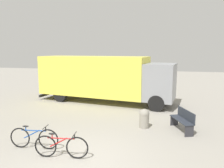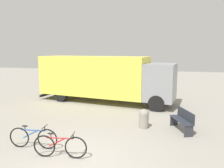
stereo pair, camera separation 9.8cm
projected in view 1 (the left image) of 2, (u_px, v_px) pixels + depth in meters
name	position (u px, v px, depth m)	size (l,w,h in m)	color
ground_plane	(80.00, 161.00, 6.46)	(60.00, 60.00, 0.00)	gray
delivery_truck	(103.00, 77.00, 13.72)	(8.79, 3.45, 2.87)	#EAE04C
park_bench	(183.00, 119.00, 8.84)	(0.90, 1.45, 0.87)	#282D38
bicycle_near	(34.00, 138.00, 7.24)	(1.67, 0.44, 0.78)	black
bicycle_middle	(61.00, 146.00, 6.59)	(1.67, 0.44, 0.78)	black
bollard_near_bench	(144.00, 118.00, 9.18)	(0.42, 0.42, 0.81)	gray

